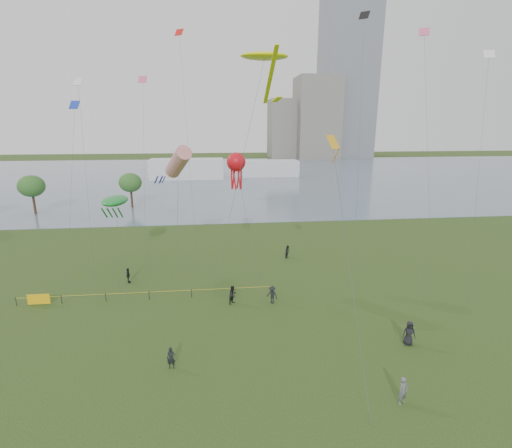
{
  "coord_description": "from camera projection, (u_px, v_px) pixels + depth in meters",
  "views": [
    {
      "loc": [
        -3.3,
        -20.33,
        16.25
      ],
      "look_at": [
        0.0,
        10.0,
        8.0
      ],
      "focal_mm": 26.0,
      "sensor_mm": 36.0,
      "label": 1
    }
  ],
  "objects": [
    {
      "name": "spectator_d",
      "position": [
        409.0,
        333.0,
        28.02
      ],
      "size": [
        1.04,
        0.79,
        1.91
      ],
      "primitive_type": "imported",
      "rotation": [
        0.0,
        0.0,
        -0.21
      ],
      "color": "black",
      "rests_on": "ground_plane"
    },
    {
      "name": "spectator_c",
      "position": [
        128.0,
        275.0,
        39.03
      ],
      "size": [
        0.59,
        1.02,
        1.64
      ],
      "primitive_type": "imported",
      "rotation": [
        0.0,
        0.0,
        1.78
      ],
      "color": "black",
      "rests_on": "ground_plane"
    },
    {
      "name": "pavilion_right",
      "position": [
        270.0,
        168.0,
        118.95
      ],
      "size": [
        18.0,
        7.0,
        5.0
      ],
      "primitive_type": "cube",
      "color": "silver",
      "rests_on": "ground_plane"
    },
    {
      "name": "spectator_a",
      "position": [
        233.0,
        295.0,
        34.5
      ],
      "size": [
        1.06,
        1.08,
        1.75
      ],
      "primitive_type": "imported",
      "rotation": [
        0.0,
        0.0,
        0.86
      ],
      "color": "black",
      "rests_on": "ground_plane"
    },
    {
      "name": "kite_windsock",
      "position": [
        178.0,
        162.0,
        38.03
      ],
      "size": [
        4.14,
        4.94,
        14.28
      ],
      "rotation": [
        0.0,
        0.0,
        -0.13
      ],
      "color": "#3F3F42"
    },
    {
      "name": "small_kites",
      "position": [
        243.0,
        57.0,
        36.2
      ],
      "size": [
        38.38,
        13.05,
        8.84
      ],
      "color": "#E5598C"
    },
    {
      "name": "kite_delta",
      "position": [
        335.0,
        155.0,
        29.27
      ],
      "size": [
        1.97,
        14.24,
        15.41
      ],
      "rotation": [
        0.0,
        0.0,
        -0.26
      ],
      "color": "#3F3F42"
    },
    {
      "name": "kite_stingray",
      "position": [
        265.0,
        57.0,
        36.05
      ],
      "size": [
        8.11,
        9.95,
        23.04
      ],
      "rotation": [
        0.0,
        0.0,
        0.16
      ],
      "color": "#3F3F42"
    },
    {
      "name": "building_mid",
      "position": [
        316.0,
        118.0,
        179.41
      ],
      "size": [
        20.0,
        20.0,
        38.0
      ],
      "primitive_type": "cube",
      "color": "slate",
      "rests_on": "ground_plane"
    },
    {
      "name": "lake",
      "position": [
        226.0,
        176.0,
        120.06
      ],
      "size": [
        400.0,
        120.0,
        0.08
      ],
      "primitive_type": "cube",
      "color": "slate",
      "rests_on": "ground_plane"
    },
    {
      "name": "tower",
      "position": [
        349.0,
        29.0,
        176.14
      ],
      "size": [
        24.0,
        24.0,
        120.0
      ],
      "primitive_type": "cube",
      "color": "slate",
      "rests_on": "ground_plane"
    },
    {
      "name": "kite_octopus",
      "position": [
        236.0,
        163.0,
        39.04
      ],
      "size": [
        2.92,
        7.95,
        13.4
      ],
      "rotation": [
        0.0,
        0.0,
        0.11
      ],
      "color": "#3F3F42"
    },
    {
      "name": "spectator_g",
      "position": [
        288.0,
        252.0,
        46.3
      ],
      "size": [
        0.97,
        1.01,
        1.64
      ],
      "primitive_type": "imported",
      "rotation": [
        0.0,
        0.0,
        0.94
      ],
      "color": "black",
      "rests_on": "ground_plane"
    },
    {
      "name": "fence",
      "position": [
        82.0,
        297.0,
        34.74
      ],
      "size": [
        24.07,
        0.07,
        1.05
      ],
      "color": "black",
      "rests_on": "ground_plane"
    },
    {
      "name": "spectator_b",
      "position": [
        272.0,
        295.0,
        34.54
      ],
      "size": [
        1.26,
        1.17,
        1.71
      ],
      "primitive_type": "imported",
      "rotation": [
        0.0,
        0.0,
        -0.64
      ],
      "color": "black",
      "rests_on": "ground_plane"
    },
    {
      "name": "spectator_f",
      "position": [
        171.0,
        358.0,
        25.33
      ],
      "size": [
        0.58,
        0.39,
        1.56
      ],
      "primitive_type": "imported",
      "rotation": [
        0.0,
        0.0,
        -0.04
      ],
      "color": "black",
      "rests_on": "ground_plane"
    },
    {
      "name": "ground_plane",
      "position": [
        273.0,
        382.0,
        24.1
      ],
      "size": [
        400.0,
        400.0,
        0.0
      ],
      "primitive_type": "plane",
      "color": "#203511"
    },
    {
      "name": "trees",
      "position": [
        10.0,
        186.0,
        64.06
      ],
      "size": [
        32.71,
        17.39,
        9.09
      ],
      "color": "#342317",
      "rests_on": "ground_plane"
    },
    {
      "name": "kite_flyer",
      "position": [
        403.0,
        391.0,
        22.06
      ],
      "size": [
        0.76,
        0.64,
        1.77
      ],
      "primitive_type": "imported",
      "rotation": [
        0.0,
        0.0,
        0.4
      ],
      "color": "#595C60",
      "rests_on": "ground_plane"
    },
    {
      "name": "building_low",
      "position": [
        285.0,
        129.0,
        185.01
      ],
      "size": [
        16.0,
        18.0,
        28.0
      ],
      "primitive_type": "cube",
      "color": "slate",
      "rests_on": "ground_plane"
    },
    {
      "name": "pavilion_left",
      "position": [
        187.0,
        169.0,
        113.23
      ],
      "size": [
        22.0,
        8.0,
        6.0
      ],
      "primitive_type": "cube",
      "color": "silver",
      "rests_on": "ground_plane"
    },
    {
      "name": "kite_creature",
      "position": [
        115.0,
        201.0,
        41.13
      ],
      "size": [
        3.66,
        10.92,
        8.5
      ],
      "rotation": [
        0.0,
        0.0,
        -0.27
      ],
      "color": "#3F3F42"
    }
  ]
}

